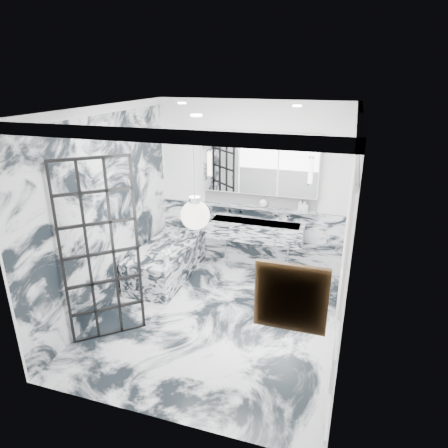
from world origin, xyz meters
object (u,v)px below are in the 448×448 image
(crittall_door, at_px, (101,253))
(trough_sink, at_px, (255,230))
(mirror_cabinet, at_px, (260,163))
(bathtub, at_px, (167,261))

(crittall_door, distance_m, trough_sink, 2.72)
(trough_sink, relative_size, mirror_cabinet, 0.84)
(trough_sink, height_order, mirror_cabinet, mirror_cabinet)
(mirror_cabinet, relative_size, bathtub, 1.15)
(trough_sink, bearing_deg, crittall_door, -120.34)
(trough_sink, distance_m, mirror_cabinet, 1.10)
(trough_sink, xyz_separation_m, mirror_cabinet, (-0.00, 0.17, 1.09))
(trough_sink, bearing_deg, mirror_cabinet, 90.00)
(crittall_door, bearing_deg, trough_sink, 18.91)
(crittall_door, relative_size, mirror_cabinet, 1.21)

